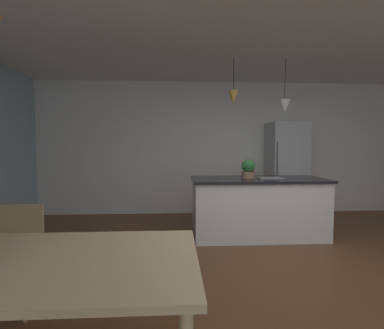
% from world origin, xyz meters
% --- Properties ---
extents(ground_plane, '(10.00, 8.40, 0.04)m').
position_xyz_m(ground_plane, '(0.00, 0.00, -0.02)').
color(ground_plane, brown).
extents(ceiling_slab, '(10.00, 8.40, 0.12)m').
position_xyz_m(ceiling_slab, '(0.00, 0.00, 2.76)').
color(ceiling_slab, white).
extents(wall_back_kitchen, '(10.00, 0.12, 2.70)m').
position_xyz_m(wall_back_kitchen, '(0.00, 3.26, 1.35)').
color(wall_back_kitchen, white).
rests_on(wall_back_kitchen, ground_plane).
extents(dining_table, '(2.06, 1.03, 0.76)m').
position_xyz_m(dining_table, '(-2.16, -1.17, 0.70)').
color(dining_table, '#D1B284').
rests_on(dining_table, ground_plane).
extents(chair_far_left, '(0.42, 0.42, 0.87)m').
position_xyz_m(chair_far_left, '(-2.62, -0.29, 0.47)').
color(chair_far_left, tan).
rests_on(chair_far_left, ground_plane).
extents(kitchen_island, '(2.02, 0.88, 0.91)m').
position_xyz_m(kitchen_island, '(0.01, 1.56, 0.46)').
color(kitchen_island, white).
rests_on(kitchen_island, ground_plane).
extents(refrigerator, '(0.70, 0.67, 1.85)m').
position_xyz_m(refrigerator, '(0.96, 2.86, 0.92)').
color(refrigerator, '#B2B5B7').
rests_on(refrigerator, ground_plane).
extents(pendant_over_island_main, '(0.16, 0.16, 0.69)m').
position_xyz_m(pendant_over_island_main, '(-0.38, 1.56, 2.11)').
color(pendant_over_island_main, black).
extents(pendant_over_island_aux, '(0.17, 0.17, 0.80)m').
position_xyz_m(pendant_over_island_aux, '(0.40, 1.56, 2.00)').
color(pendant_over_island_aux, black).
extents(potted_plant_on_island, '(0.21, 0.21, 0.29)m').
position_xyz_m(potted_plant_on_island, '(-0.14, 1.56, 1.04)').
color(potted_plant_on_island, '#8C664C').
rests_on(potted_plant_on_island, kitchen_island).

